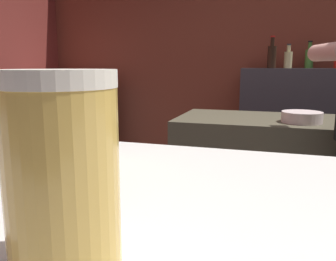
# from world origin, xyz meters

# --- Properties ---
(wall_back) EXTENTS (5.20, 0.10, 2.70)m
(wall_back) POSITION_xyz_m (0.00, 2.20, 1.35)
(wall_back) COLOR brown
(wall_back) RESTS_ON ground
(back_shelf) EXTENTS (0.84, 0.36, 1.20)m
(back_shelf) POSITION_xyz_m (-0.04, 1.92, 0.60)
(back_shelf) COLOR #3B363C
(back_shelf) RESTS_ON ground
(mini_fridge) EXTENTS (0.57, 0.58, 1.07)m
(mini_fridge) POSITION_xyz_m (-2.07, 1.75, 0.53)
(mini_fridge) COLOR white
(mini_fridge) RESTS_ON ground
(mixing_bowl) EXTENTS (0.21, 0.21, 0.06)m
(mixing_bowl) POSITION_xyz_m (-0.01, 0.62, 0.96)
(mixing_bowl) COLOR silver
(mixing_bowl) RESTS_ON prep_counter
(pint_glass_near) EXTENTS (0.08, 0.08, 0.13)m
(pint_glass_near) POSITION_xyz_m (-0.38, -0.97, 1.15)
(pint_glass_near) COLOR gold
(pint_glass_near) RESTS_ON bar_counter
(pint_glass_far) EXTENTS (0.08, 0.08, 0.14)m
(pint_glass_far) POSITION_xyz_m (-0.27, -1.16, 1.16)
(pint_glass_far) COLOR #DFB350
(pint_glass_far) RESTS_ON bar_counter
(bottle_soy) EXTENTS (0.07, 0.07, 0.27)m
(bottle_soy) POSITION_xyz_m (-0.21, 1.85, 1.31)
(bottle_soy) COLOR black
(bottle_soy) RESTS_ON back_shelf
(bottle_hot_sauce) EXTENTS (0.07, 0.07, 0.23)m
(bottle_hot_sauce) POSITION_xyz_m (0.11, 2.00, 1.30)
(bottle_hot_sauce) COLOR #458331
(bottle_hot_sauce) RESTS_ON back_shelf
(bottle_vinegar) EXTENTS (0.07, 0.07, 0.21)m
(bottle_vinegar) POSITION_xyz_m (-0.07, 1.93, 1.29)
(bottle_vinegar) COLOR #D4CA89
(bottle_vinegar) RESTS_ON back_shelf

